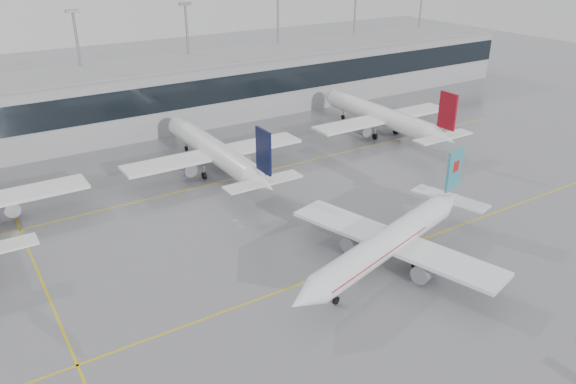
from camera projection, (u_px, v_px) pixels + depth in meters
ground at (344, 268)px, 64.78m from camera, size 320.00×320.00×0.00m
taxi_line_main at (344, 268)px, 64.77m from camera, size 120.00×0.25×0.01m
taxi_line_north at (226, 180)px, 87.76m from camera, size 120.00×0.25×0.01m
taxi_line_cross at (43, 285)px, 61.63m from camera, size 0.25×60.00×0.01m
terminal at (151, 97)px, 109.77m from camera, size 180.00×15.00×12.00m
terminal_glass at (164, 99)px, 103.36m from camera, size 180.00×0.20×5.00m
terminal_roof at (148, 66)px, 107.18m from camera, size 182.00×16.00×0.40m
light_masts at (137, 54)px, 111.29m from camera, size 156.40×1.00×22.60m
air_canada_jet at (392, 240)px, 64.17m from camera, size 33.43×26.61×10.37m
parked_jet_c at (215, 151)px, 89.03m from camera, size 29.64×36.96×11.72m
parked_jet_d at (382, 116)px, 106.11m from camera, size 29.64×36.96×11.72m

